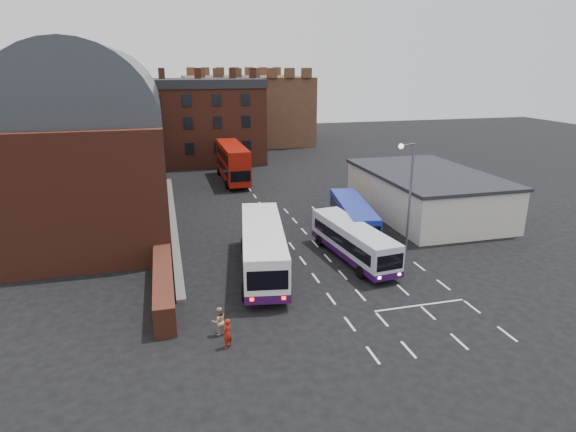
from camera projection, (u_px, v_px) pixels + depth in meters
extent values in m
plane|color=black|center=(327.00, 293.00, 31.18)|extent=(180.00, 180.00, 0.00)
cube|color=#602B1E|center=(100.00, 166.00, 45.31)|extent=(12.00, 28.00, 10.00)
cylinder|color=#1E2328|center=(93.00, 112.00, 43.80)|extent=(12.00, 26.00, 12.00)
cube|color=#602B1E|center=(164.00, 285.00, 30.29)|extent=(1.20, 10.00, 1.80)
cube|color=beige|center=(426.00, 194.00, 47.10)|extent=(10.00, 16.00, 4.00)
cube|color=#282B30|center=(427.00, 173.00, 46.47)|extent=(10.40, 16.40, 0.30)
cube|color=brown|center=(187.00, 126.00, 70.51)|extent=(22.00, 10.00, 11.00)
cube|color=brown|center=(244.00, 109.00, 91.70)|extent=(22.00, 22.00, 12.00)
cube|color=white|center=(263.00, 246.00, 33.95)|extent=(4.69, 12.52, 2.78)
cube|color=black|center=(263.00, 243.00, 33.90)|extent=(4.56, 11.35, 1.00)
cylinder|color=black|center=(243.00, 245.00, 37.93)|extent=(0.48, 1.15, 1.11)
cylinder|color=black|center=(244.00, 292.00, 30.12)|extent=(0.48, 1.15, 1.11)
cylinder|color=black|center=(278.00, 244.00, 38.19)|extent=(0.48, 1.15, 1.11)
cylinder|color=black|center=(288.00, 290.00, 30.38)|extent=(0.48, 1.15, 1.11)
cube|color=silver|center=(353.00, 240.00, 36.09)|extent=(3.43, 10.16, 2.27)
cube|color=black|center=(353.00, 238.00, 36.05)|extent=(3.35, 8.98, 0.82)
cylinder|color=black|center=(388.00, 267.00, 34.01)|extent=(0.36, 0.93, 0.91)
cylinder|color=black|center=(344.00, 237.00, 39.96)|extent=(0.36, 0.93, 0.91)
cylinder|color=black|center=(360.00, 272.00, 33.23)|extent=(0.36, 0.93, 0.91)
cylinder|color=black|center=(319.00, 241.00, 39.18)|extent=(0.36, 0.93, 0.91)
cube|color=navy|center=(353.00, 215.00, 41.84)|extent=(3.94, 10.36, 2.30)
cube|color=black|center=(353.00, 214.00, 41.80)|extent=(3.80, 9.19, 0.83)
cylinder|color=black|center=(375.00, 240.00, 39.23)|extent=(0.41, 0.95, 0.92)
cylinder|color=black|center=(356.00, 215.00, 45.70)|extent=(0.41, 0.95, 0.92)
cylinder|color=black|center=(347.00, 241.00, 39.04)|extent=(0.41, 0.95, 0.92)
cylinder|color=black|center=(332.00, 216.00, 45.50)|extent=(0.41, 0.95, 0.92)
cube|color=#9C1309|center=(233.00, 161.00, 60.19)|extent=(2.71, 11.62, 4.11)
cube|color=black|center=(233.00, 166.00, 60.37)|extent=(2.76, 10.42, 0.95)
cylinder|color=black|center=(249.00, 183.00, 57.74)|extent=(0.30, 1.06, 1.05)
cylinder|color=black|center=(238.00, 170.00, 64.93)|extent=(0.30, 1.06, 1.05)
cylinder|color=black|center=(227.00, 185.00, 57.09)|extent=(0.30, 1.06, 1.05)
cylinder|color=black|center=(219.00, 171.00, 64.28)|extent=(0.30, 1.06, 1.05)
cylinder|color=slate|center=(410.00, 199.00, 37.15)|extent=(0.17, 0.17, 8.53)
cylinder|color=slate|center=(408.00, 145.00, 35.42)|extent=(1.42, 0.68, 0.11)
sphere|color=#FFF2CC|center=(401.00, 146.00, 35.01)|extent=(0.38, 0.38, 0.38)
imported|color=#A3190D|center=(227.00, 333.00, 24.98)|extent=(0.71, 0.70, 1.65)
imported|color=tan|center=(219.00, 321.00, 26.19)|extent=(0.91, 0.77, 1.64)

